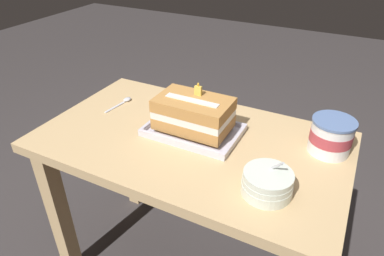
{
  "coord_description": "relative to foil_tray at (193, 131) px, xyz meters",
  "views": [
    {
      "loc": [
        0.45,
        -0.87,
        1.33
      ],
      "look_at": [
        -0.0,
        0.02,
        0.72
      ],
      "focal_mm": 32.11,
      "sensor_mm": 36.0,
      "label": 1
    }
  ],
  "objects": [
    {
      "name": "dining_table",
      "position": [
        0.01,
        -0.03,
        -0.13
      ],
      "size": [
        1.04,
        0.61,
        0.69
      ],
      "color": "tan",
      "rests_on": "ground_plane"
    },
    {
      "name": "ice_cream_tub",
      "position": [
        0.43,
        0.1,
        0.05
      ],
      "size": [
        0.13,
        0.13,
        0.12
      ],
      "color": "white",
      "rests_on": "dining_table"
    },
    {
      "name": "birthday_cake",
      "position": [
        0.0,
        0.0,
        0.07
      ],
      "size": [
        0.25,
        0.16,
        0.15
      ],
      "color": "#BC8242",
      "rests_on": "foil_tray"
    },
    {
      "name": "bowl_stack",
      "position": [
        0.31,
        -0.18,
        0.03
      ],
      "size": [
        0.14,
        0.14,
        0.11
      ],
      "color": "silver",
      "rests_on": "dining_table"
    },
    {
      "name": "serving_spoon_near_tray",
      "position": [
        -0.35,
        0.08,
        -0.0
      ],
      "size": [
        0.03,
        0.14,
        0.01
      ],
      "color": "silver",
      "rests_on": "dining_table"
    },
    {
      "name": "foil_tray",
      "position": [
        0.0,
        0.0,
        0.0
      ],
      "size": [
        0.32,
        0.21,
        0.02
      ],
      "color": "silver",
      "rests_on": "dining_table"
    }
  ]
}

